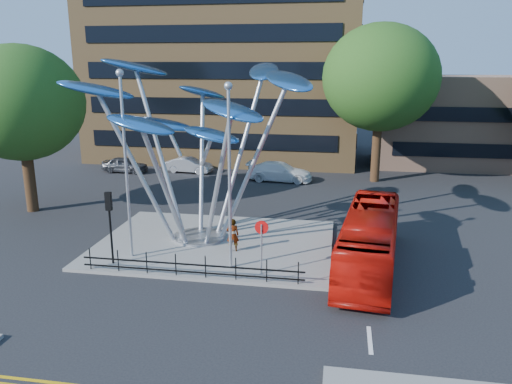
% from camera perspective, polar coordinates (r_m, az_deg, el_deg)
% --- Properties ---
extents(ground, '(120.00, 120.00, 0.00)m').
position_cam_1_polar(ground, '(20.65, -6.13, -12.04)').
color(ground, black).
rests_on(ground, ground).
extents(traffic_island, '(12.00, 9.00, 0.15)m').
position_cam_1_polar(traffic_island, '(26.17, -4.69, -5.89)').
color(traffic_island, slate).
rests_on(traffic_island, ground).
extents(low_building_near, '(15.00, 8.00, 8.00)m').
position_cam_1_polar(low_building_near, '(49.18, 22.52, 7.48)').
color(low_building_near, tan).
rests_on(low_building_near, ground).
extents(tree_right, '(8.80, 8.80, 12.11)m').
position_cam_1_polar(tree_right, '(39.81, 14.06, 12.54)').
color(tree_right, black).
rests_on(tree_right, ground).
extents(tree_left, '(7.60, 7.60, 10.32)m').
position_cam_1_polar(tree_left, '(33.80, -25.31, 9.15)').
color(tree_left, black).
rests_on(tree_left, ground).
extents(leaf_sculpture, '(12.72, 9.54, 9.51)m').
position_cam_1_polar(leaf_sculpture, '(25.56, -6.98, 9.24)').
color(leaf_sculpture, '#9EA0A5').
rests_on(leaf_sculpture, traffic_island).
extents(street_lamp_left, '(0.36, 0.36, 8.80)m').
position_cam_1_polar(street_lamp_left, '(23.64, -14.75, 4.72)').
color(street_lamp_left, '#9EA0A5').
rests_on(street_lamp_left, traffic_island).
extents(street_lamp_right, '(0.36, 0.36, 8.30)m').
position_cam_1_polar(street_lamp_right, '(21.64, -3.07, 3.58)').
color(street_lamp_right, '#9EA0A5').
rests_on(street_lamp_right, traffic_island).
extents(traffic_light_island, '(0.28, 0.18, 3.42)m').
position_cam_1_polar(traffic_light_island, '(23.59, -16.42, -2.27)').
color(traffic_light_island, black).
rests_on(traffic_light_island, traffic_island).
extents(no_entry_sign_island, '(0.60, 0.10, 2.45)m').
position_cam_1_polar(no_entry_sign_island, '(21.79, 0.63, -5.28)').
color(no_entry_sign_island, '#9EA0A5').
rests_on(no_entry_sign_island, traffic_island).
extents(pedestrian_railing_front, '(10.00, 0.06, 1.00)m').
position_cam_1_polar(pedestrian_railing_front, '(22.16, -7.49, -8.57)').
color(pedestrian_railing_front, black).
rests_on(pedestrian_railing_front, traffic_island).
extents(red_bus, '(3.43, 9.96, 2.72)m').
position_cam_1_polar(red_bus, '(23.44, 12.87, -5.38)').
color(red_bus, '#AF0F08').
rests_on(red_bus, ground).
extents(pedestrian, '(0.69, 0.54, 1.67)m').
position_cam_1_polar(pedestrian, '(24.64, -2.67, -4.93)').
color(pedestrian, gray).
rests_on(pedestrian, traffic_island).
extents(parked_car_left, '(3.97, 1.79, 1.32)m').
position_cam_1_polar(parked_car_left, '(44.25, -14.77, 3.04)').
color(parked_car_left, '#404248').
rests_on(parked_car_left, ground).
extents(parked_car_mid, '(4.08, 1.86, 1.30)m').
position_cam_1_polar(parked_car_mid, '(43.08, -7.64, 3.07)').
color(parked_car_mid, '#ABADB3').
rests_on(parked_car_mid, ground).
extents(parked_car_right, '(5.32, 2.50, 1.50)m').
position_cam_1_polar(parked_car_right, '(39.74, 2.74, 2.35)').
color(parked_car_right, white).
rests_on(parked_car_right, ground).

